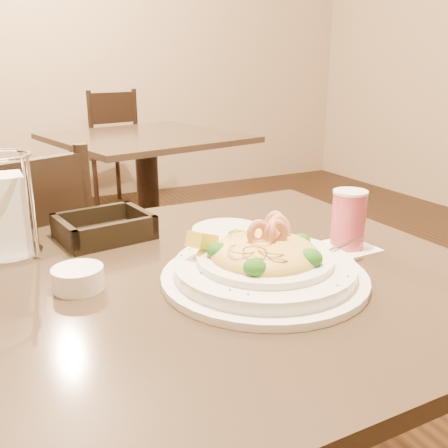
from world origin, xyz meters
name	(u,v)px	position (x,y,z in m)	size (l,w,h in m)	color
main_table	(229,375)	(0.00, 0.00, 0.51)	(0.90, 0.90, 0.75)	black
background_table	(147,179)	(0.44, 1.80, 0.51)	(1.07, 1.07, 0.75)	black
dining_chair_near	(7,312)	(-0.38, 0.53, 0.50)	(0.54, 0.54, 0.93)	black
dining_chair_far	(108,147)	(0.56, 3.07, 0.50)	(0.49, 0.49, 0.93)	black
pasta_bowl	(264,263)	(0.03, -0.08, 0.78)	(0.40, 0.36, 0.12)	white
drink_glass	(348,220)	(0.27, -0.02, 0.81)	(0.11, 0.11, 0.12)	white
bread_basket	(104,229)	(-0.17, 0.27, 0.77)	(0.21, 0.18, 0.05)	black
napkin_caddy	(4,213)	(-0.36, 0.26, 0.84)	(0.13, 0.13, 0.21)	silver
side_plate	(227,230)	(0.09, 0.18, 0.76)	(0.16, 0.16, 0.01)	white
butter_ramekin	(78,278)	(-0.27, 0.04, 0.77)	(0.09, 0.09, 0.04)	white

